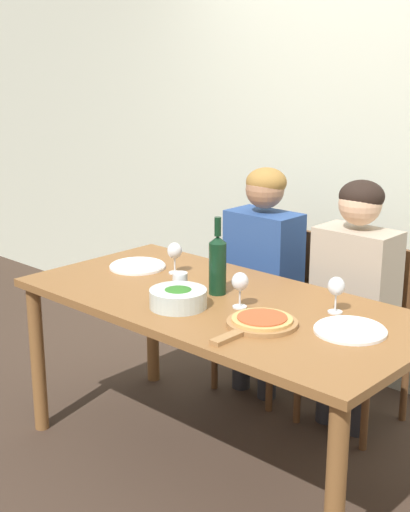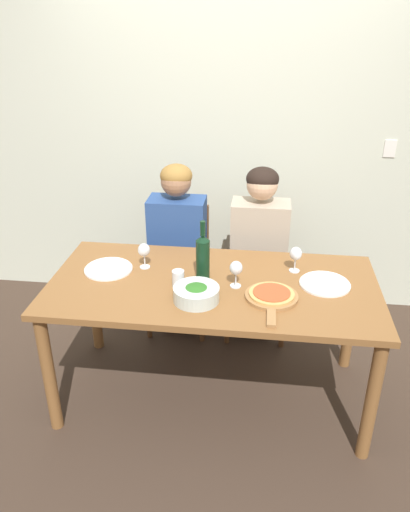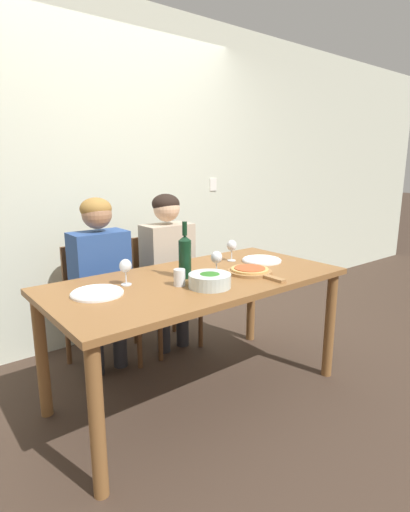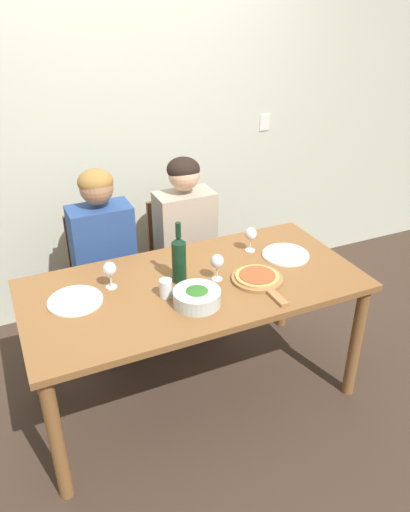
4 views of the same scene
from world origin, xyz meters
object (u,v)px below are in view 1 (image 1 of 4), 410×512
at_px(person_woman, 261,261).
at_px(wine_glass_right, 336,288).
at_px(person_man, 354,283).
at_px(dinner_plate_right, 350,330).
at_px(wine_bottle, 218,263).
at_px(broccoli_bowl, 178,298).
at_px(pizza_on_board, 261,322).
at_px(dinner_plate_left, 138,266).
at_px(chair_left, 273,302).
at_px(wine_glass_left, 175,252).
at_px(chair_right, 362,327).
at_px(wine_glass_centre, 240,283).
at_px(water_tumbler, 180,283).

distance_m(person_woman, wine_glass_right, 0.92).
height_order(person_man, dinner_plate_right, person_man).
xyz_separation_m(wine_bottle, broccoli_bowl, (-0.00, -0.24, -0.10)).
xyz_separation_m(person_man, pizza_on_board, (0.08, -0.81, 0.05)).
bearing_deg(person_man, dinner_plate_left, -144.54).
bearing_deg(person_man, chair_left, 169.13).
bearing_deg(wine_glass_right, chair_left, 142.21).
bearing_deg(person_woman, wine_glass_right, -32.45).
bearing_deg(chair_left, dinner_plate_right, -38.51).
bearing_deg(wine_bottle, person_man, 64.67).
height_order(wine_glass_left, wine_glass_right, same).
bearing_deg(wine_glass_left, broccoli_bowl, -43.10).
bearing_deg(dinner_plate_left, person_man, 35.46).
distance_m(chair_left, wine_glass_left, 0.77).
relative_size(dinner_plate_left, dinner_plate_right, 1.00).
distance_m(person_man, wine_glass_left, 0.86).
relative_size(chair_left, broccoli_bowl, 3.69).
bearing_deg(pizza_on_board, wine_glass_left, 160.29).
relative_size(chair_right, wine_bottle, 2.57).
bearing_deg(person_man, wine_bottle, -115.33).
bearing_deg(wine_glass_centre, dinner_plate_right, 8.72).
xyz_separation_m(dinner_plate_right, wine_glass_left, (-1.02, 0.08, 0.10)).
xyz_separation_m(person_woman, dinner_plate_left, (-0.29, -0.60, 0.04)).
distance_m(wine_bottle, dinner_plate_left, 0.56).
distance_m(dinner_plate_left, water_tumbler, 0.45).
xyz_separation_m(person_woman, dinner_plate_right, (0.92, -0.63, 0.04)).
height_order(chair_right, wine_glass_centre, wine_glass_centre).
relative_size(wine_bottle, pizza_on_board, 0.82).
height_order(wine_glass_left, wine_glass_centre, same).
relative_size(person_man, dinner_plate_left, 4.47).
distance_m(broccoli_bowl, wine_glass_centre, 0.26).
bearing_deg(water_tumbler, chair_left, 99.26).
xyz_separation_m(dinner_plate_right, water_tumbler, (-0.79, -0.11, 0.04)).
height_order(chair_left, dinner_plate_right, chair_left).
bearing_deg(person_woman, wine_glass_centre, -57.68).
xyz_separation_m(broccoli_bowl, dinner_plate_right, (0.67, 0.24, -0.03)).
bearing_deg(dinner_plate_right, broccoli_bowl, -160.21).
xyz_separation_m(chair_right, wine_glass_right, (0.21, -0.59, 0.39)).
height_order(broccoli_bowl, wine_glass_left, wine_glass_left).
height_order(person_woman, wine_bottle, person_woman).
height_order(chair_left, broccoli_bowl, chair_left).
bearing_deg(wine_glass_right, dinner_plate_left, -173.67).
xyz_separation_m(person_man, broccoli_bowl, (-0.30, -0.87, 0.07)).
distance_m(broccoli_bowl, wine_glass_left, 0.48).
xyz_separation_m(chair_right, wine_glass_centre, (-0.11, -0.81, 0.39)).
bearing_deg(dinner_plate_right, chair_right, 116.58).
distance_m(broccoli_bowl, dinner_plate_left, 0.61).
bearing_deg(chair_right, person_woman, -169.13).
bearing_deg(wine_bottle, pizza_on_board, -24.85).
relative_size(chair_left, wine_glass_right, 5.82).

